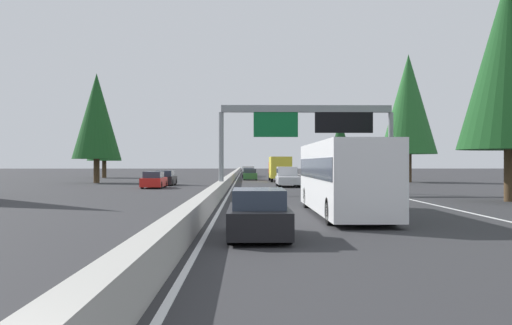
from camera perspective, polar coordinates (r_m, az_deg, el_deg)
name	(u,v)px	position (r m, az deg, el deg)	size (l,w,h in m)	color
ground_plane	(232,184)	(62.56, -2.36, -2.08)	(320.00, 320.00, 0.00)	#2D2D30
median_barrier	(233,175)	(82.54, -2.23, -1.27)	(180.00, 0.56, 0.90)	#ADAAA3
shoulder_stripe_right	(326,181)	(73.22, 6.89, -1.77)	(160.00, 0.16, 0.01)	silver
shoulder_stripe_median	(236,181)	(72.54, -1.97, -1.79)	(160.00, 0.16, 0.01)	silver
sign_gantry_overhead	(309,123)	(42.22, 5.20, 3.85)	(0.50, 12.68, 6.40)	gray
sedan_distant_a	(259,215)	(17.41, 0.25, -5.18)	(4.40, 1.80, 1.47)	black
bus_distant_b	(343,175)	(25.17, 8.49, -1.23)	(11.50, 2.55, 3.10)	white
box_truck_near_center	(280,168)	(69.69, 2.34, -0.54)	(8.50, 2.40, 2.95)	gold
sedan_far_right	(249,173)	(86.62, -0.73, -1.06)	(4.40, 1.80, 1.47)	black
minivan_mid_left	(248,170)	(97.33, -0.77, -0.78)	(5.00, 1.95, 1.69)	white
sedan_near_right	(250,175)	(75.54, -0.58, -1.21)	(4.40, 1.80, 1.47)	#2D6B38
pickup_mid_center	(287,177)	(54.80, 3.10, -1.41)	(5.60, 2.00, 1.86)	silver
sedan_far_left	(247,170)	(121.48, -0.88, -0.76)	(4.40, 1.80, 1.47)	slate
oncoming_near	(154,180)	(52.19, -10.00, -1.74)	(4.40, 1.80, 1.47)	red
oncoming_far	(166,178)	(58.63, -8.87, -1.55)	(4.40, 1.80, 1.47)	black
conifer_right_near	(510,58)	(37.17, 23.69, 9.39)	(6.02, 6.02, 13.69)	#4C3823
conifer_right_mid	(408,104)	(69.55, 14.75, 5.55)	(6.51, 6.51, 14.80)	#4C3823
conifer_right_far	(340,141)	(93.61, 8.27, 2.10)	(4.14, 4.14, 9.41)	#4C3823
conifer_left_mid	(97,116)	(66.77, -15.39, 4.40)	(5.35, 5.35, 12.17)	#4C3823
conifer_left_far	(104,131)	(89.64, -14.68, 3.04)	(5.09, 5.09, 11.56)	#4C3823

